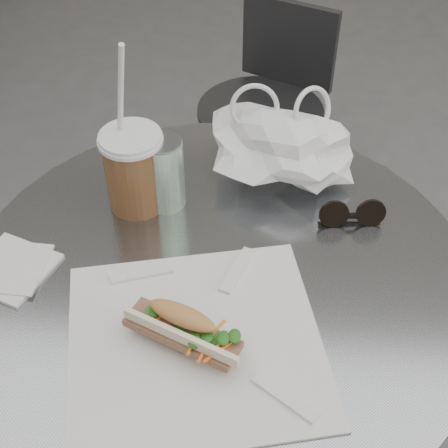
# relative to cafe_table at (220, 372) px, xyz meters

# --- Properties ---
(cafe_table) EXTENTS (0.76, 0.76, 0.74)m
(cafe_table) POSITION_rel_cafe_table_xyz_m (0.00, 0.00, 0.00)
(cafe_table) COLOR slate
(cafe_table) RESTS_ON ground
(chair_far) EXTENTS (0.39, 0.41, 0.69)m
(chair_far) POSITION_rel_cafe_table_xyz_m (0.05, 0.93, -0.16)
(chair_far) COLOR #2E2F31
(chair_far) RESTS_ON ground
(sandwich_paper) EXTENTS (0.40, 0.38, 0.00)m
(sandwich_paper) POSITION_rel_cafe_table_xyz_m (-0.02, -0.14, 0.28)
(sandwich_paper) COLOR white
(sandwich_paper) RESTS_ON cafe_table
(banh_mi) EXTENTS (0.20, 0.14, 0.07)m
(banh_mi) POSITION_rel_cafe_table_xyz_m (-0.03, -0.14, 0.31)
(banh_mi) COLOR #B97D46
(banh_mi) RESTS_ON sandwich_paper
(iced_coffee) EXTENTS (0.10, 0.10, 0.29)m
(iced_coffee) POSITION_rel_cafe_table_xyz_m (-0.15, 0.14, 0.35)
(iced_coffee) COLOR brown
(iced_coffee) RESTS_ON cafe_table
(sunglasses) EXTENTS (0.11, 0.04, 0.05)m
(sunglasses) POSITION_rel_cafe_table_xyz_m (0.20, 0.12, 0.29)
(sunglasses) COLOR black
(sunglasses) RESTS_ON cafe_table
(plastic_bag) EXTENTS (0.28, 0.26, 0.12)m
(plastic_bag) POSITION_rel_cafe_table_xyz_m (0.08, 0.23, 0.33)
(plastic_bag) COLOR white
(plastic_bag) RESTS_ON cafe_table
(napkin_stack) EXTENTS (0.14, 0.14, 0.01)m
(napkin_stack) POSITION_rel_cafe_table_xyz_m (-0.31, -0.03, 0.28)
(napkin_stack) COLOR white
(napkin_stack) RESTS_ON cafe_table
(drink_can) EXTENTS (0.07, 0.07, 0.12)m
(drink_can) POSITION_rel_cafe_table_xyz_m (-0.10, 0.14, 0.34)
(drink_can) COLOR #4E874F
(drink_can) RESTS_ON cafe_table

